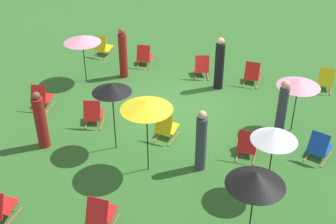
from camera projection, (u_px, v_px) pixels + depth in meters
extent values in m
plane|color=#2D6026|center=(181.00, 107.00, 13.84)|extent=(40.00, 40.00, 0.00)
cube|color=olive|center=(109.00, 56.00, 17.11)|extent=(0.16, 0.76, 0.04)
cube|color=olive|center=(100.00, 54.00, 17.29)|extent=(0.16, 0.76, 0.04)
cube|color=yellow|center=(106.00, 48.00, 17.14)|extent=(0.55, 0.51, 0.13)
cube|color=yellow|center=(100.00, 44.00, 16.77)|extent=(0.51, 0.32, 0.57)
cylinder|color=olive|center=(109.00, 48.00, 17.33)|extent=(0.44, 0.10, 0.03)
cube|color=olive|center=(258.00, 84.00, 15.14)|extent=(0.04, 0.76, 0.04)
cube|color=olive|center=(245.00, 82.00, 15.27)|extent=(0.04, 0.76, 0.04)
cube|color=red|center=(253.00, 75.00, 15.15)|extent=(0.48, 0.44, 0.13)
cube|color=red|center=(252.00, 71.00, 14.77)|extent=(0.48, 0.25, 0.57)
cylinder|color=olive|center=(254.00, 74.00, 15.35)|extent=(0.44, 0.03, 0.03)
cube|color=olive|center=(94.00, 221.00, 9.63)|extent=(0.05, 0.76, 0.04)
cube|color=red|center=(104.00, 212.00, 9.52)|extent=(0.49, 0.44, 0.13)
cube|color=red|center=(97.00, 212.00, 9.13)|extent=(0.49, 0.26, 0.57)
cylinder|color=olive|center=(108.00, 208.00, 9.72)|extent=(0.44, 0.04, 0.03)
cube|color=olive|center=(12.00, 219.00, 9.69)|extent=(0.05, 0.76, 0.04)
cube|color=red|center=(5.00, 205.00, 9.70)|extent=(0.49, 0.44, 0.13)
cylinder|color=olive|center=(11.00, 202.00, 9.90)|extent=(0.44, 0.04, 0.03)
cube|color=olive|center=(255.00, 156.00, 11.64)|extent=(0.07, 0.76, 0.04)
cube|color=olive|center=(238.00, 153.00, 11.75)|extent=(0.07, 0.76, 0.04)
cube|color=red|center=(248.00, 145.00, 11.65)|extent=(0.50, 0.45, 0.13)
cube|color=red|center=(247.00, 142.00, 11.25)|extent=(0.49, 0.27, 0.57)
cylinder|color=olive|center=(249.00, 143.00, 11.85)|extent=(0.44, 0.05, 0.03)
cube|color=olive|center=(151.00, 65.00, 16.41)|extent=(0.16, 0.76, 0.04)
cube|color=olive|center=(139.00, 64.00, 16.48)|extent=(0.16, 0.76, 0.04)
cube|color=red|center=(145.00, 57.00, 16.40)|extent=(0.54, 0.50, 0.13)
cube|color=red|center=(143.00, 53.00, 16.00)|extent=(0.51, 0.32, 0.57)
cylinder|color=olive|center=(146.00, 57.00, 16.60)|extent=(0.44, 0.10, 0.03)
cube|color=olive|center=(208.00, 75.00, 15.67)|extent=(0.27, 0.73, 0.04)
cube|color=olive|center=(195.00, 75.00, 15.68)|extent=(0.27, 0.73, 0.04)
cube|color=red|center=(201.00, 68.00, 15.63)|extent=(0.59, 0.56, 0.13)
cube|color=red|center=(202.00, 64.00, 15.22)|extent=(0.53, 0.38, 0.57)
cylinder|color=olive|center=(201.00, 67.00, 15.83)|extent=(0.43, 0.16, 0.03)
cube|color=olive|center=(331.00, 90.00, 14.74)|extent=(0.06, 0.76, 0.04)
cube|color=olive|center=(317.00, 88.00, 14.88)|extent=(0.06, 0.76, 0.04)
cube|color=yellow|center=(325.00, 81.00, 14.76)|extent=(0.49, 0.45, 0.13)
cube|color=yellow|center=(326.00, 77.00, 14.38)|extent=(0.49, 0.26, 0.57)
cylinder|color=olive|center=(325.00, 80.00, 14.96)|extent=(0.44, 0.04, 0.03)
cube|color=olive|center=(326.00, 160.00, 11.49)|extent=(0.27, 0.73, 0.04)
cube|color=olive|center=(310.00, 154.00, 11.72)|extent=(0.27, 0.73, 0.04)
cube|color=#1947B7|center=(321.00, 147.00, 11.54)|extent=(0.59, 0.56, 0.13)
cube|color=#1947B7|center=(318.00, 144.00, 11.19)|extent=(0.53, 0.38, 0.57)
cylinder|color=olive|center=(323.00, 146.00, 11.71)|extent=(0.43, 0.16, 0.03)
cube|color=olive|center=(102.00, 123.00, 13.00)|extent=(0.26, 0.74, 0.04)
cube|color=olive|center=(87.00, 123.00, 13.02)|extent=(0.26, 0.74, 0.04)
cube|color=red|center=(95.00, 114.00, 12.96)|extent=(0.59, 0.55, 0.13)
cube|color=red|center=(92.00, 111.00, 12.56)|extent=(0.53, 0.38, 0.57)
cylinder|color=olive|center=(96.00, 112.00, 13.17)|extent=(0.43, 0.15, 0.03)
cube|color=olive|center=(50.00, 107.00, 13.78)|extent=(0.15, 0.76, 0.04)
cube|color=olive|center=(37.00, 106.00, 13.85)|extent=(0.15, 0.76, 0.04)
cube|color=red|center=(44.00, 98.00, 13.77)|extent=(0.54, 0.50, 0.13)
cube|color=red|center=(38.00, 95.00, 13.37)|extent=(0.51, 0.31, 0.57)
cylinder|color=olive|center=(47.00, 97.00, 13.97)|extent=(0.44, 0.09, 0.03)
cube|color=olive|center=(174.00, 139.00, 12.32)|extent=(0.13, 0.76, 0.04)
cube|color=olive|center=(160.00, 135.00, 12.48)|extent=(0.13, 0.76, 0.04)
cube|color=yellow|center=(169.00, 127.00, 12.35)|extent=(0.53, 0.49, 0.13)
cube|color=yellow|center=(164.00, 124.00, 11.97)|extent=(0.51, 0.30, 0.57)
cylinder|color=olive|center=(172.00, 126.00, 12.54)|extent=(0.44, 0.08, 0.03)
cylinder|color=black|center=(252.00, 206.00, 8.89)|extent=(0.03, 0.03, 1.65)
cone|color=black|center=(256.00, 179.00, 8.52)|extent=(1.19, 1.19, 0.31)
cylinder|color=black|center=(271.00, 162.00, 10.00)|extent=(0.03, 0.03, 1.79)
cone|color=white|center=(275.00, 134.00, 9.60)|extent=(1.04, 1.04, 0.32)
cylinder|color=black|center=(84.00, 59.00, 14.95)|extent=(0.03, 0.03, 1.63)
cone|color=pink|center=(82.00, 39.00, 14.57)|extent=(1.24, 1.24, 0.23)
cylinder|color=black|center=(114.00, 117.00, 11.50)|extent=(0.03, 0.03, 1.93)
cone|color=black|center=(112.00, 88.00, 11.04)|extent=(1.01, 1.01, 0.23)
cylinder|color=black|center=(295.00, 106.00, 12.29)|extent=(0.03, 0.03, 1.64)
cone|color=pink|center=(299.00, 83.00, 11.91)|extent=(1.18, 1.18, 0.23)
cylinder|color=black|center=(147.00, 136.00, 10.68)|extent=(0.03, 0.03, 2.00)
cone|color=yellow|center=(146.00, 104.00, 10.21)|extent=(1.25, 1.25, 0.25)
cylinder|color=#333847|center=(201.00, 144.00, 10.86)|extent=(0.31, 0.31, 1.48)
sphere|color=tan|center=(202.00, 115.00, 10.43)|extent=(0.21, 0.21, 0.21)
cylinder|color=maroon|center=(123.00, 56.00, 15.24)|extent=(0.41, 0.41, 1.58)
sphere|color=brown|center=(122.00, 31.00, 14.78)|extent=(0.22, 0.22, 0.22)
cylinder|color=maroon|center=(41.00, 123.00, 11.70)|extent=(0.37, 0.37, 1.46)
sphere|color=brown|center=(36.00, 96.00, 11.27)|extent=(0.20, 0.20, 0.20)
cylinder|color=black|center=(219.00, 66.00, 14.52)|extent=(0.41, 0.41, 1.57)
sphere|color=tan|center=(221.00, 41.00, 14.06)|extent=(0.23, 0.23, 0.23)
cylinder|color=#333847|center=(281.00, 116.00, 11.81)|extent=(0.33, 0.33, 1.66)
sphere|color=tan|center=(286.00, 85.00, 11.32)|extent=(0.24, 0.24, 0.24)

